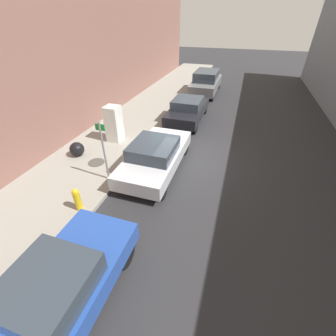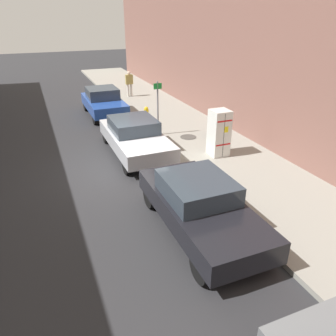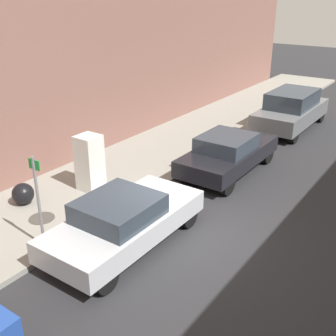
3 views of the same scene
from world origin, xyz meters
TOP-DOWN VIEW (x-y plane):
  - ground_plane at (0.00, 0.00)m, footprint 80.00×80.00m
  - sidewalk_slab at (-3.85, 0.00)m, footprint 3.83×44.00m
  - building_facade_near at (-6.70, 0.00)m, footprint 1.86×39.60m
  - discarded_refrigerator at (-3.64, 0.32)m, footprint 0.67×0.69m
  - manhole_cover at (-3.42, -1.84)m, footprint 0.70×0.70m
  - street_sign_post at (-2.32, -2.67)m, footprint 0.36×0.07m
  - trash_bag at (-4.54, -1.56)m, footprint 0.64×0.64m
  - parked_sedan_silver at (-0.85, -1.35)m, footprint 1.89×4.40m
  - parked_sedan_dark at (-0.85, 4.15)m, footprint 1.83×4.37m
  - parked_suv_gray at (-0.85, 10.26)m, footprint 1.94×4.85m

SIDE VIEW (x-z plane):
  - ground_plane at x=0.00m, z-range 0.00..0.00m
  - sidewalk_slab at x=-3.85m, z-range 0.00..0.14m
  - manhole_cover at x=-3.42m, z-range 0.14..0.16m
  - trash_bag at x=-4.54m, z-range 0.14..0.78m
  - parked_sedan_silver at x=-0.85m, z-range 0.02..1.39m
  - parked_sedan_dark at x=-0.85m, z-range 0.03..1.45m
  - parked_suv_gray at x=-0.85m, z-range 0.03..1.76m
  - discarded_refrigerator at x=-3.64m, z-range 0.14..1.89m
  - street_sign_post at x=-2.32m, z-range 0.29..2.65m
  - building_facade_near at x=-6.70m, z-range 0.00..7.82m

